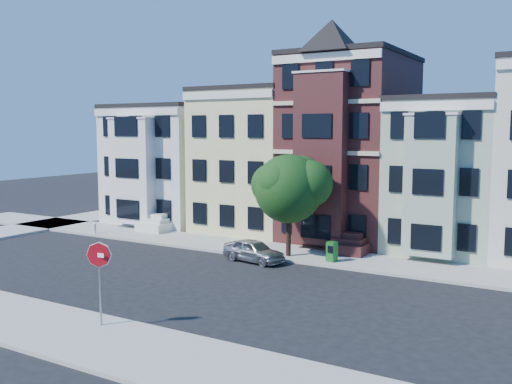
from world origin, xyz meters
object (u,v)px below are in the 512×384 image
Objects in this scene: newspaper_box at (332,252)px; stop_sign at (100,278)px; fire_hydrant at (95,229)px; street_tree at (289,193)px; parked_car at (254,251)px.

newspaper_box is 0.31× the size of stop_sign.
fire_hydrant is (-17.56, -0.60, -0.25)m from newspaper_box.
stop_sign is (-3.34, -13.88, 1.22)m from newspaper_box.
street_tree reaches higher than stop_sign.
street_tree is 6.56× the size of newspaper_box.
newspaper_box is 1.83× the size of fire_hydrant.
stop_sign is at bearing -89.64° from newspaper_box.
parked_car is 1.05× the size of stop_sign.
newspaper_box is at bearing 75.14° from stop_sign.
street_tree is at bearing 86.15° from stop_sign.
street_tree is 4.10m from newspaper_box.
parked_car is 4.35m from newspaper_box.
stop_sign reaches higher than newspaper_box.
stop_sign reaches higher than parked_car.
street_tree reaches higher than fire_hydrant.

